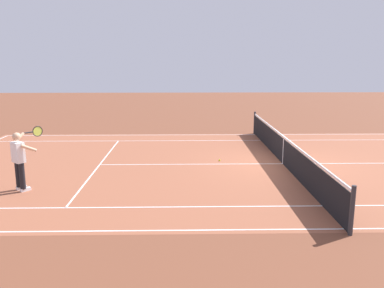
# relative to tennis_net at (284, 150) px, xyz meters

# --- Properties ---
(ground_plane) EXTENTS (60.00, 60.00, 0.00)m
(ground_plane) POSITION_rel_tennis_net_xyz_m (0.00, 0.00, -0.49)
(ground_plane) COLOR brown
(court_slab) EXTENTS (24.20, 11.40, 0.00)m
(court_slab) POSITION_rel_tennis_net_xyz_m (0.00, 0.00, -0.49)
(court_slab) COLOR #935138
(court_slab) RESTS_ON ground_plane
(court_line_markings) EXTENTS (23.85, 11.05, 0.01)m
(court_line_markings) POSITION_rel_tennis_net_xyz_m (0.00, 0.00, -0.49)
(court_line_markings) COLOR white
(court_line_markings) RESTS_ON ground_plane
(tennis_net) EXTENTS (0.10, 11.70, 1.08)m
(tennis_net) POSITION_rel_tennis_net_xyz_m (0.00, 0.00, 0.00)
(tennis_net) COLOR #2D2D33
(tennis_net) RESTS_ON ground_plane
(tennis_player_near) EXTENTS (0.75, 1.14, 1.70)m
(tennis_player_near) POSITION_rel_tennis_net_xyz_m (8.00, 2.72, 0.44)
(tennis_player_near) COLOR black
(tennis_player_near) RESTS_ON ground_plane
(tennis_ball) EXTENTS (0.07, 0.07, 0.07)m
(tennis_ball) POSITION_rel_tennis_net_xyz_m (2.19, -0.44, -0.46)
(tennis_ball) COLOR #CCE01E
(tennis_ball) RESTS_ON ground_plane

